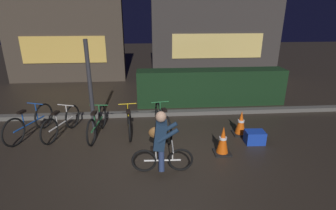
{
  "coord_description": "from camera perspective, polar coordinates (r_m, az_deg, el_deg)",
  "views": [
    {
      "loc": [
        -0.24,
        -5.02,
        2.95
      ],
      "look_at": [
        0.2,
        0.6,
        0.9
      ],
      "focal_mm": 27.95,
      "sensor_mm": 36.0,
      "label": 1
    }
  ],
  "objects": [
    {
      "name": "parked_bike_left_mid",
      "position": [
        6.97,
        -22.21,
        -3.67
      ],
      "size": [
        0.57,
        1.49,
        0.72
      ],
      "rotation": [
        0.0,
        0.0,
        1.25
      ],
      "color": "black",
      "rests_on": "ground"
    },
    {
      "name": "storefront_right",
      "position": [
        12.65,
        10.68,
        16.36
      ],
      "size": [
        5.97,
        0.54,
        4.45
      ],
      "color": "#383330",
      "rests_on": "ground"
    },
    {
      "name": "hedge_row",
      "position": [
        8.7,
        9.3,
        3.9
      ],
      "size": [
        4.8,
        0.7,
        1.15
      ],
      "primitive_type": "cube",
      "color": "black",
      "rests_on": "ground"
    },
    {
      "name": "street_post",
      "position": [
        6.62,
        -16.58,
        3.52
      ],
      "size": [
        0.1,
        0.1,
        2.33
      ],
      "primitive_type": "cylinder",
      "color": "#2D2D33",
      "rests_on": "ground"
    },
    {
      "name": "parked_bike_leftmost",
      "position": [
        7.24,
        -27.93,
        -3.51
      ],
      "size": [
        0.6,
        1.6,
        0.77
      ],
      "rotation": [
        0.0,
        0.0,
        1.24
      ],
      "color": "black",
      "rests_on": "ground"
    },
    {
      "name": "parked_bike_center_right",
      "position": [
        6.67,
        -8.6,
        -3.46
      ],
      "size": [
        0.46,
        1.52,
        0.7
      ],
      "rotation": [
        0.0,
        0.0,
        1.68
      ],
      "color": "black",
      "rests_on": "ground"
    },
    {
      "name": "cyclist",
      "position": [
        4.95,
        -1.57,
        -8.02
      ],
      "size": [
        1.19,
        0.52,
        1.25
      ],
      "rotation": [
        0.0,
        0.0,
        -0.03
      ],
      "color": "black",
      "rests_on": "ground"
    },
    {
      "name": "ground_plane",
      "position": [
        5.83,
        -1.53,
        -10.44
      ],
      "size": [
        40.0,
        40.0,
        0.0
      ],
      "primitive_type": "plane",
      "color": "#2D261E"
    },
    {
      "name": "traffic_cone_far",
      "position": [
        6.78,
        15.61,
        -3.8
      ],
      "size": [
        0.36,
        0.36,
        0.62
      ],
      "color": "black",
      "rests_on": "ground"
    },
    {
      "name": "traffic_cone_near",
      "position": [
        5.8,
        11.88,
        -7.6
      ],
      "size": [
        0.36,
        0.36,
        0.64
      ],
      "color": "black",
      "rests_on": "ground"
    },
    {
      "name": "sidewalk_curb",
      "position": [
        7.78,
        -2.38,
        -1.83
      ],
      "size": [
        12.0,
        0.24,
        0.12
      ],
      "primitive_type": "cube",
      "color": "#56544F",
      "rests_on": "ground"
    },
    {
      "name": "blue_crate",
      "position": [
        6.49,
        18.37,
        -6.67
      ],
      "size": [
        0.45,
        0.34,
        0.3
      ],
      "primitive_type": "cube",
      "rotation": [
        0.0,
        0.0,
        -0.04
      ],
      "color": "#193DB7",
      "rests_on": "ground"
    },
    {
      "name": "storefront_left",
      "position": [
        12.03,
        -22.02,
        15.93
      ],
      "size": [
        4.91,
        0.54,
        4.79
      ],
      "color": "#42382D",
      "rests_on": "ground"
    },
    {
      "name": "parked_bike_center_left",
      "position": [
        6.66,
        -15.2,
        -3.91
      ],
      "size": [
        0.46,
        1.58,
        0.73
      ],
      "rotation": [
        0.0,
        0.0,
        1.46
      ],
      "color": "black",
      "rests_on": "ground"
    },
    {
      "name": "parked_bike_right_mid",
      "position": [
        6.51,
        -1.16,
        -3.55
      ],
      "size": [
        0.46,
        1.66,
        0.77
      ],
      "rotation": [
        0.0,
        0.0,
        1.75
      ],
      "color": "black",
      "rests_on": "ground"
    }
  ]
}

